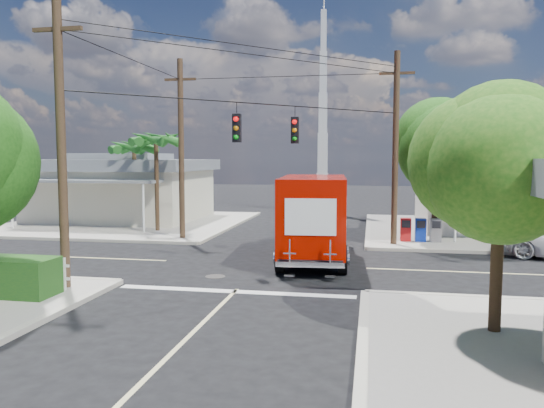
# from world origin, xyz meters

# --- Properties ---
(ground) EXTENTS (120.00, 120.00, 0.00)m
(ground) POSITION_xyz_m (0.00, 0.00, 0.00)
(ground) COLOR black
(ground) RESTS_ON ground
(sidewalk_ne) EXTENTS (14.12, 14.12, 0.14)m
(sidewalk_ne) POSITION_xyz_m (10.88, 10.88, 0.07)
(sidewalk_ne) COLOR #9D988E
(sidewalk_ne) RESTS_ON ground
(sidewalk_nw) EXTENTS (14.12, 14.12, 0.14)m
(sidewalk_nw) POSITION_xyz_m (-10.88, 10.88, 0.07)
(sidewalk_nw) COLOR #9D988E
(sidewalk_nw) RESTS_ON ground
(road_markings) EXTENTS (32.00, 32.00, 0.01)m
(road_markings) POSITION_xyz_m (0.00, -1.47, 0.01)
(road_markings) COLOR beige
(road_markings) RESTS_ON ground
(building_ne) EXTENTS (11.80, 10.20, 4.50)m
(building_ne) POSITION_xyz_m (12.50, 11.97, 2.32)
(building_ne) COLOR silver
(building_ne) RESTS_ON sidewalk_ne
(building_nw) EXTENTS (10.80, 10.20, 4.30)m
(building_nw) POSITION_xyz_m (-12.00, 12.46, 2.22)
(building_nw) COLOR beige
(building_nw) RESTS_ON sidewalk_nw
(radio_tower) EXTENTS (0.80, 0.80, 17.00)m
(radio_tower) POSITION_xyz_m (0.50, 20.00, 5.64)
(radio_tower) COLOR silver
(radio_tower) RESTS_ON ground
(tree_ne_front) EXTENTS (4.21, 4.14, 6.66)m
(tree_ne_front) POSITION_xyz_m (7.21, 6.76, 4.77)
(tree_ne_front) COLOR #422D1C
(tree_ne_front) RESTS_ON sidewalk_ne
(tree_ne_back) EXTENTS (3.77, 3.66, 5.82)m
(tree_ne_back) POSITION_xyz_m (9.81, 8.96, 4.19)
(tree_ne_back) COLOR #422D1C
(tree_ne_back) RESTS_ON sidewalk_ne
(tree_se) EXTENTS (3.67, 3.54, 5.62)m
(tree_se) POSITION_xyz_m (7.01, -7.24, 4.04)
(tree_se) COLOR #422D1C
(tree_se) RESTS_ON sidewalk_se
(palm_nw_front) EXTENTS (3.01, 3.08, 5.59)m
(palm_nw_front) POSITION_xyz_m (-7.50, 7.50, 5.04)
(palm_nw_front) COLOR #422D1C
(palm_nw_front) RESTS_ON sidewalk_nw
(palm_nw_back) EXTENTS (3.01, 3.08, 5.19)m
(palm_nw_back) POSITION_xyz_m (-9.50, 9.00, 4.67)
(palm_nw_back) COLOR #422D1C
(palm_nw_back) RESTS_ON sidewalk_nw
(utility_poles) EXTENTS (12.00, 10.68, 9.00)m
(utility_poles) POSITION_xyz_m (-1.58, 1.60, 4.67)
(utility_poles) COLOR #473321
(utility_poles) RESTS_ON ground
(vending_boxes) EXTENTS (1.90, 0.50, 1.10)m
(vending_boxes) POSITION_xyz_m (6.50, 6.20, 0.69)
(vending_boxes) COLOR #AC1214
(vending_boxes) RESTS_ON sidewalk_ne
(delivery_truck) EXTENTS (3.02, 8.04, 3.41)m
(delivery_truck) POSITION_xyz_m (1.86, 1.41, 1.73)
(delivery_truck) COLOR black
(delivery_truck) RESTS_ON ground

